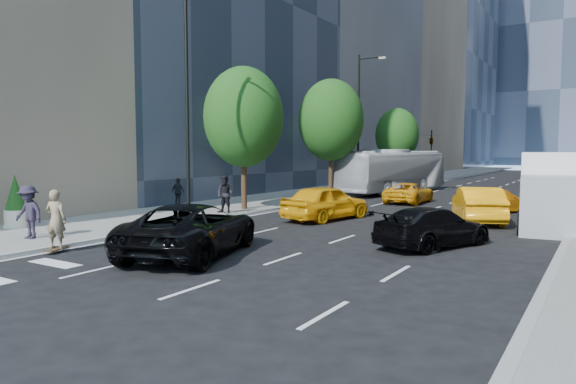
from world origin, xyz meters
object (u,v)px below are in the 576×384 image
Objects in this scene: black_sedan_mercedes at (433,227)px; city_bus at (393,171)px; skateboarder at (56,223)px; black_sedan_lincoln at (192,229)px; box_truck at (552,189)px; planter_shrub at (16,202)px.

city_bus reaches higher than black_sedan_mercedes.
skateboarder reaches higher than black_sedan_lincoln.
city_bus is at bearing 125.78° from box_truck.
box_truck is at bearing -38.91° from city_bus.
black_sedan_lincoln is 9.30m from planter_shrub.
skateboarder is 0.32× the size of black_sedan_lincoln.
skateboarder reaches higher than black_sedan_mercedes.
planter_shrub is (-5.40, 1.84, 0.22)m from skateboarder.
city_bus is 18.02m from box_truck.
box_truck reaches higher than black_sedan_mercedes.
black_sedan_mercedes is at bearing -118.83° from box_truck.
black_sedan_lincoln is 2.74× the size of planter_shrub.
black_sedan_mercedes is 0.39× the size of city_bus.
planter_shrub is (-9.29, -0.16, 0.35)m from black_sedan_lincoln.
skateboarder is 4.37m from black_sedan_lincoln.
black_sedan_mercedes is at bearing -164.43° from skateboarder.
black_sedan_mercedes is 2.18× the size of planter_shrub.
box_truck is (2.97, 7.00, 0.93)m from black_sedan_mercedes.
black_sedan_lincoln is 0.49× the size of city_bus.
city_bus is at bearing -44.34° from black_sedan_mercedes.
black_sedan_lincoln is at bearing -173.89° from skateboarder.
black_sedan_mercedes is (9.80, 7.30, -0.27)m from skateboarder.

